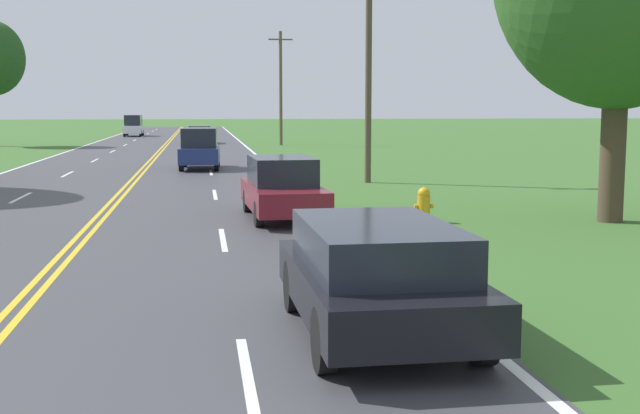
# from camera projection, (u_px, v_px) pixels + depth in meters

# --- Properties ---
(fire_hydrant) EXTENTS (0.48, 0.32, 0.86)m
(fire_hydrant) POSITION_uv_depth(u_px,v_px,m) (424.00, 204.00, 19.72)
(fire_hydrant) COLOR gold
(fire_hydrant) RESTS_ON ground
(utility_pole_midground) EXTENTS (1.80, 0.24, 8.18)m
(utility_pole_midground) POSITION_uv_depth(u_px,v_px,m) (369.00, 69.00, 29.70)
(utility_pole_midground) COLOR brown
(utility_pole_midground) RESTS_ON ground
(utility_pole_far) EXTENTS (1.80, 0.24, 8.44)m
(utility_pole_far) POSITION_uv_depth(u_px,v_px,m) (281.00, 87.00, 59.89)
(utility_pole_far) COLOR brown
(utility_pole_far) RESTS_ON ground
(car_black_hatchback_approaching) EXTENTS (2.00, 4.28, 1.41)m
(car_black_hatchback_approaching) POSITION_uv_depth(u_px,v_px,m) (377.00, 273.00, 9.86)
(car_black_hatchback_approaching) COLOR black
(car_black_hatchback_approaching) RESTS_ON ground
(car_maroon_sedan_mid_near) EXTENTS (1.90, 4.60, 1.56)m
(car_maroon_sedan_mid_near) POSITION_uv_depth(u_px,v_px,m) (282.00, 188.00, 20.37)
(car_maroon_sedan_mid_near) COLOR black
(car_maroon_sedan_mid_near) RESTS_ON ground
(car_dark_blue_suv_mid_far) EXTENTS (1.92, 4.37, 1.89)m
(car_dark_blue_suv_mid_far) POSITION_uv_depth(u_px,v_px,m) (200.00, 148.00, 36.70)
(car_dark_blue_suv_mid_far) COLOR black
(car_dark_blue_suv_mid_far) RESTS_ON ground
(car_dark_grey_hatchback_receding) EXTENTS (1.95, 3.87, 1.38)m
(car_dark_grey_hatchback_receding) POSITION_uv_depth(u_px,v_px,m) (199.00, 134.00, 63.05)
(car_dark_grey_hatchback_receding) COLOR black
(car_dark_grey_hatchback_receding) RESTS_ON ground
(car_white_van_distant) EXTENTS (1.75, 4.54, 2.09)m
(car_white_van_distant) POSITION_uv_depth(u_px,v_px,m) (134.00, 125.00, 78.92)
(car_white_van_distant) COLOR black
(car_white_van_distant) RESTS_ON ground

